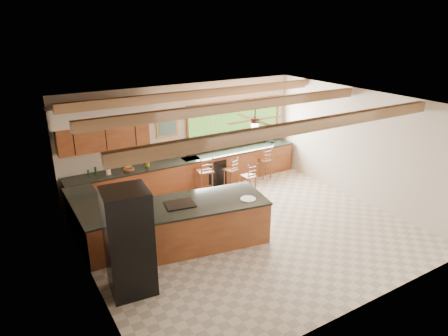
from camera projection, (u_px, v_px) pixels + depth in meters
ground at (247, 229)px, 9.45m from camera, size 7.20×7.20×0.00m
room_shell at (227, 134)px, 9.12m from camera, size 7.27×6.54×3.02m
counter_run at (171, 183)px, 10.92m from camera, size 7.12×3.10×1.22m
island at (202, 221)px, 8.82m from camera, size 2.99×1.78×1.00m
refrigerator at (129, 242)px, 7.03m from camera, size 0.85×0.83×2.00m
bar_stool_a at (206, 172)px, 11.06m from camera, size 0.46×0.46×1.18m
bar_stool_b at (232, 170)px, 11.55m from camera, size 0.43×0.43×0.95m
bar_stool_c at (250, 177)px, 11.04m from camera, size 0.36×0.36×0.97m
bar_stool_d at (266, 161)px, 12.29m from camera, size 0.37×0.37×0.99m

